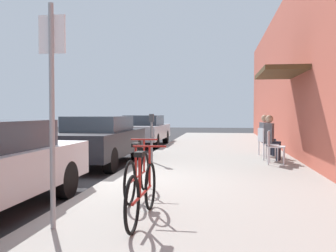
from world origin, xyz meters
The scene contains 14 objects.
ground_plane centered at (0.00, 0.00, 0.00)m, with size 60.00×60.00×0.00m, color #2D2D30.
sidewalk_slab centered at (2.25, 2.00, 0.06)m, with size 4.50×32.00×0.12m, color #9E9B93.
building_facade centered at (4.65, 2.01, 2.76)m, with size 1.40×32.00×5.51m.
parked_car_1 centered at (-1.10, 2.78, 0.72)m, with size 1.80×4.40×1.37m.
parked_car_2 centered at (-1.10, 9.00, 0.72)m, with size 1.80×4.40×1.36m.
parking_meter centered at (0.45, 2.73, 0.89)m, with size 0.12×0.10×1.32m.
street_sign centered at (0.40, -3.16, 1.64)m, with size 0.32×0.06×2.60m.
bicycle_0 centered at (1.36, -2.70, 0.48)m, with size 0.46×1.71×0.90m.
bicycle_1 centered at (1.02, -1.45, 0.48)m, with size 0.46×1.71×0.90m.
cafe_chair_0 centered at (3.70, 2.75, 0.62)m, with size 0.52×0.52×0.87m.
cafe_chair_1 centered at (3.70, 3.64, 0.62)m, with size 0.55×0.55×0.87m.
seated_patron_1 centered at (3.76, 3.62, 0.82)m, with size 0.50×0.45×1.29m.
cafe_chair_2 centered at (3.70, 4.71, 0.62)m, with size 0.55×0.55×0.87m.
seated_patron_2 centered at (3.76, 4.73, 0.82)m, with size 0.50×0.45×1.29m.
Camera 1 is at (2.33, -7.17, 1.46)m, focal length 39.38 mm.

